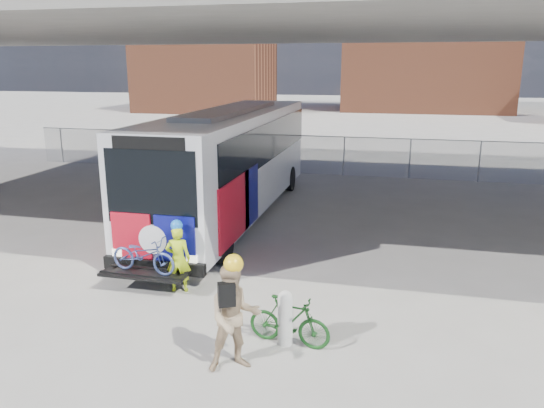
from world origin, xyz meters
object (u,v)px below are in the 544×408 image
(cyclist_tan, at_px, (234,316))
(bike_parked, at_px, (289,321))
(cyclist_hivis, at_px, (178,257))
(bus, at_px, (231,155))
(bollard, at_px, (285,316))

(cyclist_tan, height_order, bike_parked, cyclist_tan)
(cyclist_hivis, height_order, cyclist_tan, cyclist_tan)
(bus, xyz_separation_m, bike_parked, (3.69, -8.14, -1.63))
(cyclist_hivis, height_order, bike_parked, cyclist_hivis)
(bike_parked, bearing_deg, cyclist_tan, 152.01)
(bike_parked, bearing_deg, bollard, 90.28)
(bollard, bearing_deg, cyclist_hivis, 148.12)
(bollard, xyz_separation_m, cyclist_tan, (-0.66, -1.00, 0.41))
(bus, distance_m, bollard, 9.02)
(bus, xyz_separation_m, cyclist_tan, (2.95, -9.13, -1.13))
(bike_parked, bearing_deg, bus, 32.89)
(cyclist_tan, xyz_separation_m, bike_parked, (0.74, 0.99, -0.50))
(cyclist_hivis, relative_size, cyclist_tan, 0.82)
(bus, xyz_separation_m, cyclist_hivis, (0.73, -6.33, -1.29))
(cyclist_hivis, distance_m, cyclist_tan, 3.58)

